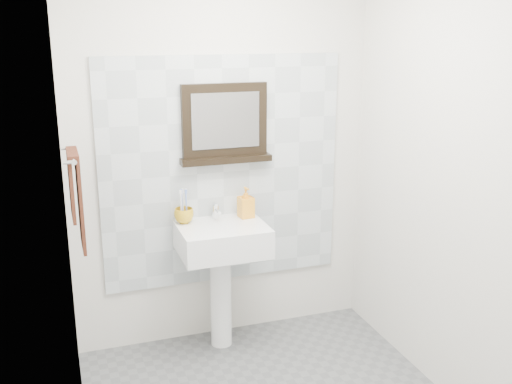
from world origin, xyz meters
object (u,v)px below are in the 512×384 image
at_px(framed_mirror, 225,125).
at_px(pedestal_sink, 222,252).
at_px(toothbrush_cup, 184,216).
at_px(hand_towel, 76,192).
at_px(soap_dispenser, 246,202).

bearing_deg(framed_mirror, pedestal_sink, -114.25).
relative_size(toothbrush_cup, hand_towel, 0.22).
bearing_deg(soap_dispenser, framed_mirror, 136.46).
distance_m(soap_dispenser, hand_towel, 1.12).
bearing_deg(soap_dispenser, toothbrush_cup, 171.86).
bearing_deg(framed_mirror, soap_dispenser, -37.54).
relative_size(pedestal_sink, framed_mirror, 1.62).
bearing_deg(hand_towel, toothbrush_cup, 23.15).
relative_size(soap_dispenser, hand_towel, 0.37).
distance_m(pedestal_sink, soap_dispenser, 0.36).
bearing_deg(toothbrush_cup, hand_towel, -156.85).
height_order(pedestal_sink, hand_towel, hand_towel).
bearing_deg(hand_towel, soap_dispenser, 13.92).
height_order(soap_dispenser, hand_towel, hand_towel).
bearing_deg(framed_mirror, hand_towel, -159.82).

